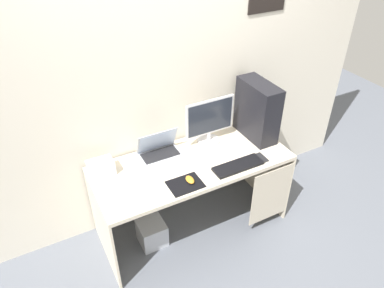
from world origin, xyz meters
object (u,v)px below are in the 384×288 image
at_px(mouse_left, 190,180).
at_px(projector, 101,168).
at_px(cell_phone, 261,158).
at_px(monitor, 210,121).
at_px(pc_tower, 257,110).
at_px(keyboard, 238,166).
at_px(laptop, 160,151).
at_px(subwoofer, 152,233).

bearing_deg(mouse_left, projector, 143.90).
distance_m(mouse_left, cell_phone, 0.66).
height_order(monitor, cell_phone, monitor).
xyz_separation_m(pc_tower, projector, (-1.39, 0.11, -0.20)).
bearing_deg(keyboard, pc_tower, 39.16).
distance_m(projector, cell_phone, 1.30).
bearing_deg(mouse_left, cell_phone, -1.12).
relative_size(pc_tower, mouse_left, 5.37).
xyz_separation_m(pc_tower, monitor, (-0.41, 0.11, -0.05)).
distance_m(projector, keyboard, 1.09).
height_order(pc_tower, monitor, pc_tower).
distance_m(laptop, subwoofer, 0.74).
bearing_deg(monitor, keyboard, -86.92).
relative_size(pc_tower, monitor, 1.14).
xyz_separation_m(laptop, projector, (-0.50, -0.01, 0.01)).
bearing_deg(monitor, projector, 179.52).
xyz_separation_m(projector, subwoofer, (0.29, -0.22, -0.69)).
xyz_separation_m(monitor, keyboard, (0.02, -0.43, -0.20)).
bearing_deg(laptop, mouse_left, -81.02).
bearing_deg(projector, pc_tower, -4.74).
distance_m(projector, subwoofer, 0.78).
bearing_deg(projector, cell_phone, -19.15).
height_order(pc_tower, subwoofer, pc_tower).
xyz_separation_m(pc_tower, subwoofer, (-1.10, -0.11, -0.89)).
height_order(laptop, keyboard, laptop).
bearing_deg(mouse_left, keyboard, -2.69).
bearing_deg(pc_tower, keyboard, -140.84).
height_order(cell_phone, subwoofer, cell_phone).
xyz_separation_m(cell_phone, subwoofer, (-0.94, 0.20, -0.63)).
bearing_deg(monitor, cell_phone, -58.28).
distance_m(pc_tower, subwoofer, 1.41).
height_order(pc_tower, laptop, pc_tower).
height_order(keyboard, cell_phone, keyboard).
distance_m(monitor, mouse_left, 0.60).
xyz_separation_m(monitor, subwoofer, (-0.68, -0.21, -0.84)).
bearing_deg(projector, monitor, -0.48).
xyz_separation_m(keyboard, cell_phone, (0.24, 0.01, -0.01)).
bearing_deg(pc_tower, projector, 175.26).
relative_size(pc_tower, keyboard, 1.23).
bearing_deg(monitor, subwoofer, -162.56).
bearing_deg(laptop, projector, -179.27).
xyz_separation_m(monitor, cell_phone, (0.26, -0.42, -0.21)).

